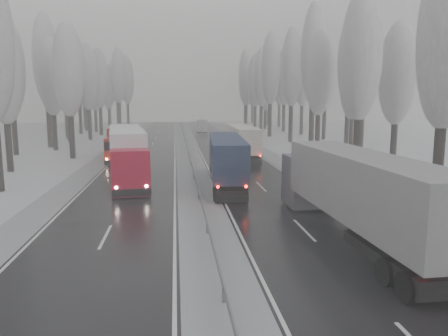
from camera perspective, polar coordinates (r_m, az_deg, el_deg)
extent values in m
cube|color=black|center=(41.32, 3.25, -0.82)|extent=(7.50, 200.00, 0.03)
cube|color=black|center=(40.92, -11.41, -1.08)|extent=(7.50, 200.00, 0.03)
cube|color=#A0A3A8|center=(40.78, -4.04, -0.95)|extent=(3.00, 200.00, 0.04)
cube|color=#A0A3A8|center=(42.42, 9.86, -0.68)|extent=(2.40, 200.00, 0.04)
cube|color=#A0A3A8|center=(41.66, -18.21, -1.17)|extent=(2.40, 200.00, 0.04)
cube|color=slate|center=(40.69, -4.05, -0.14)|extent=(0.06, 200.00, 0.32)
cube|color=slate|center=(38.77, -3.93, -1.04)|extent=(0.12, 0.12, 0.60)
cube|color=slate|center=(70.49, -5.04, 3.43)|extent=(0.12, 0.12, 0.60)
cylinder|color=black|center=(30.98, 26.14, 0.23)|extent=(0.68, 0.68, 5.60)
ellipsoid|color=gray|center=(30.93, 27.19, 15.05)|extent=(3.60, 3.60, 11.45)
cylinder|color=black|center=(40.73, 16.97, 2.63)|extent=(0.68, 0.68, 5.62)
ellipsoid|color=gray|center=(40.70, 17.49, 13.94)|extent=(3.60, 3.60, 11.48)
cylinder|color=black|center=(46.72, 21.24, 2.75)|extent=(0.64, 0.64, 4.94)
ellipsoid|color=gray|center=(46.57, 21.74, 11.41)|extent=(3.60, 3.60, 10.09)
cylinder|color=black|center=(49.51, 16.87, 3.51)|extent=(0.66, 0.66, 5.32)
ellipsoid|color=gray|center=(49.43, 17.28, 12.32)|extent=(3.60, 3.60, 10.88)
cylinder|color=black|center=(54.01, 17.41, 4.43)|extent=(0.72, 0.72, 6.31)
ellipsoid|color=gray|center=(54.13, 17.87, 13.99)|extent=(3.60, 3.60, 12.90)
cylinder|color=black|center=(58.93, 12.11, 4.53)|extent=(0.67, 0.67, 5.38)
ellipsoid|color=gray|center=(58.87, 12.36, 12.00)|extent=(3.60, 3.60, 10.98)
cylinder|color=black|center=(64.89, 16.27, 4.41)|extent=(0.62, 0.62, 4.59)
ellipsoid|color=gray|center=(64.75, 16.53, 10.20)|extent=(3.60, 3.60, 9.39)
cylinder|color=black|center=(64.29, 11.35, 5.60)|extent=(0.76, 0.76, 6.95)
ellipsoid|color=gray|center=(64.52, 11.63, 14.43)|extent=(3.60, 3.60, 14.19)
cylinder|color=black|center=(70.41, 15.75, 5.57)|extent=(0.74, 0.74, 6.59)
ellipsoid|color=gray|center=(70.54, 16.08, 13.22)|extent=(3.60, 3.60, 13.46)
cylinder|color=black|center=(74.04, 8.69, 5.86)|extent=(0.72, 0.72, 6.37)
ellipsoid|color=gray|center=(74.13, 8.86, 12.90)|extent=(3.60, 3.60, 13.01)
cylinder|color=black|center=(79.97, 12.93, 5.81)|extent=(0.70, 0.70, 5.97)
ellipsoid|color=gray|center=(80.00, 13.14, 11.92)|extent=(3.60, 3.60, 12.20)
cylinder|color=black|center=(84.12, 6.00, 6.36)|extent=(0.74, 0.74, 6.65)
ellipsoid|color=gray|center=(84.24, 6.11, 12.83)|extent=(3.60, 3.60, 13.59)
cylinder|color=black|center=(89.83, 10.08, 6.27)|extent=(0.71, 0.71, 6.14)
ellipsoid|color=gray|center=(89.87, 10.23, 11.86)|extent=(3.60, 3.60, 12.54)
cylinder|color=black|center=(93.71, 4.86, 6.45)|extent=(0.71, 0.71, 6.05)
ellipsoid|color=gray|center=(93.75, 4.93, 11.74)|extent=(3.60, 3.60, 12.37)
cylinder|color=black|center=(98.90, 7.79, 6.60)|extent=(0.72, 0.72, 6.30)
ellipsoid|color=gray|center=(98.96, 7.90, 11.81)|extent=(3.60, 3.60, 12.87)
cylinder|color=black|center=(101.10, 4.07, 6.59)|extent=(0.70, 0.70, 5.88)
ellipsoid|color=gray|center=(101.11, 4.12, 11.35)|extent=(3.60, 3.60, 12.00)
cylinder|color=black|center=(105.64, 5.36, 6.39)|extent=(0.64, 0.64, 4.86)
ellipsoid|color=gray|center=(105.57, 5.41, 10.16)|extent=(3.60, 3.60, 9.92)
cylinder|color=black|center=(107.94, 2.91, 6.77)|extent=(0.70, 0.70, 5.98)
ellipsoid|color=gray|center=(107.96, 2.95, 11.30)|extent=(3.60, 3.60, 12.21)
cylinder|color=black|center=(113.67, 7.21, 6.87)|extent=(0.71, 0.71, 6.19)
ellipsoid|color=gray|center=(113.71, 7.30, 11.33)|extent=(3.60, 3.60, 12.64)
cylinder|color=black|center=(117.85, 2.77, 7.16)|extent=(0.75, 0.75, 6.86)
ellipsoid|color=gray|center=(117.96, 2.81, 11.93)|extent=(3.60, 3.60, 14.01)
cylinder|color=black|center=(123.08, 5.71, 6.90)|extent=(0.68, 0.68, 5.55)
ellipsoid|color=gray|center=(123.06, 5.77, 10.59)|extent=(3.60, 3.60, 11.33)
cylinder|color=black|center=(128.55, 2.77, 7.14)|extent=(0.71, 0.71, 6.09)
ellipsoid|color=gray|center=(128.58, 2.80, 11.02)|extent=(3.60, 3.60, 12.45)
cylinder|color=black|center=(132.97, 3.71, 7.06)|extent=(0.67, 0.67, 5.49)
ellipsoid|color=gray|center=(132.95, 3.74, 10.44)|extent=(3.60, 3.60, 11.21)
cylinder|color=black|center=(47.42, -26.28, 2.58)|extent=(0.65, 0.65, 5.03)
ellipsoid|color=gray|center=(47.29, -26.89, 11.26)|extent=(3.60, 3.60, 10.28)
cylinder|color=black|center=(55.45, -19.26, 4.00)|extent=(0.67, 0.67, 5.44)
ellipsoid|color=gray|center=(55.40, -19.68, 12.02)|extent=(3.60, 3.60, 11.11)
cylinder|color=black|center=(61.47, -25.66, 4.18)|extent=(0.69, 0.69, 5.72)
ellipsoid|color=gray|center=(61.47, -26.18, 11.79)|extent=(3.60, 3.60, 11.69)
cylinder|color=black|center=(65.19, -21.22, 4.46)|extent=(0.66, 0.66, 5.23)
ellipsoid|color=gray|center=(65.12, -21.60, 11.02)|extent=(3.60, 3.60, 10.68)
cylinder|color=black|center=(69.47, -21.85, 5.23)|extent=(0.74, 0.74, 6.60)
ellipsoid|color=gray|center=(69.62, -22.31, 12.99)|extent=(3.60, 3.60, 13.49)
cylinder|color=black|center=(74.51, -19.27, 5.02)|extent=(0.65, 0.65, 5.16)
ellipsoid|color=gray|center=(74.44, -19.56, 10.69)|extent=(3.60, 3.60, 10.54)
cylinder|color=black|center=(78.69, -19.62, 5.41)|extent=(0.69, 0.69, 5.79)
ellipsoid|color=gray|center=(78.70, -19.94, 11.44)|extent=(3.60, 3.60, 11.84)
cylinder|color=black|center=(80.78, -17.12, 5.56)|extent=(0.68, 0.68, 5.64)
ellipsoid|color=gray|center=(80.77, -17.39, 11.27)|extent=(3.60, 3.60, 11.53)
cylinder|color=black|center=(85.68, -19.84, 5.90)|extent=(0.73, 0.73, 6.56)
ellipsoid|color=gray|center=(85.79, -20.17, 12.16)|extent=(3.60, 3.60, 13.40)
cylinder|color=black|center=(90.65, -15.79, 5.99)|extent=(0.69, 0.69, 5.79)
ellipsoid|color=gray|center=(90.65, -16.01, 11.22)|extent=(3.60, 3.60, 11.84)
cylinder|color=black|center=(95.43, -18.25, 6.26)|extent=(0.74, 0.74, 6.65)
ellipsoid|color=gray|center=(95.54, -18.53, 11.95)|extent=(3.60, 3.60, 13.58)
cylinder|color=black|center=(100.30, -16.39, 6.02)|extent=(0.65, 0.65, 5.12)
ellipsoid|color=gray|center=(100.25, -16.58, 10.19)|extent=(3.60, 3.60, 10.46)
cylinder|color=black|center=(104.75, -17.59, 6.27)|extent=(0.69, 0.69, 5.84)
ellipsoid|color=gray|center=(104.75, -17.80, 10.82)|extent=(3.60, 3.60, 11.92)
cylinder|color=black|center=(110.37, -13.46, 6.77)|extent=(0.74, 0.74, 6.67)
ellipsoid|color=gray|center=(110.47, -13.64, 11.71)|extent=(3.60, 3.60, 13.63)
cylinder|color=black|center=(115.78, -17.72, 6.59)|extent=(0.72, 0.72, 6.31)
ellipsoid|color=gray|center=(115.83, -17.94, 11.04)|extent=(3.60, 3.60, 12.88)
cylinder|color=black|center=(119.59, -12.41, 6.86)|extent=(0.72, 0.72, 6.29)
ellipsoid|color=gray|center=(119.64, -12.56, 11.16)|extent=(3.60, 3.60, 12.84)
cylinder|color=black|center=(124.28, -14.80, 6.51)|extent=(0.64, 0.64, 4.86)
ellipsoid|color=gray|center=(124.22, -14.93, 9.71)|extent=(3.60, 3.60, 9.92)
cylinder|color=black|center=(126.53, -13.70, 6.99)|extent=(0.74, 0.74, 6.63)
ellipsoid|color=gray|center=(126.61, -13.86, 11.28)|extent=(3.60, 3.60, 13.54)
cylinder|color=black|center=(130.88, -14.68, 6.82)|extent=(0.69, 0.69, 5.79)
ellipsoid|color=gray|center=(130.88, -14.83, 10.44)|extent=(3.60, 3.60, 11.82)
cube|color=#4E4D52|center=(29.45, 10.51, -1.41)|extent=(2.82, 2.92, 3.25)
cube|color=black|center=(30.59, 9.72, 0.43)|extent=(2.49, 0.21, 1.08)
cube|color=black|center=(31.06, 9.56, -3.30)|extent=(2.71, 0.27, 0.54)
cube|color=slate|center=(21.58, 17.92, -2.37)|extent=(3.32, 14.18, 3.03)
cube|color=black|center=(18.84, 22.97, -10.95)|extent=(2.62, 6.05, 0.49)
cylinder|color=black|center=(28.53, 8.84, -4.21)|extent=(0.42, 1.14, 1.13)
cylinder|color=black|center=(29.29, 13.10, -3.99)|extent=(0.42, 1.14, 1.13)
cylinder|color=black|center=(18.02, 20.49, -12.55)|extent=(0.42, 1.14, 1.13)
cylinder|color=black|center=(19.19, 26.57, -11.61)|extent=(0.42, 1.14, 1.13)
cylinder|color=black|center=(16.90, 22.87, -14.15)|extent=(0.42, 1.14, 1.13)
sphere|color=#FF0C05|center=(15.53, 26.23, -12.87)|extent=(0.22, 0.22, 0.22)
sphere|color=white|center=(30.70, 7.74, -2.57)|extent=(0.24, 0.24, 0.24)
sphere|color=white|center=(31.33, 11.35, -2.43)|extent=(0.24, 0.24, 0.24)
cube|color=navy|center=(42.77, -0.24, 1.69)|extent=(2.59, 2.69, 2.93)
cube|color=black|center=(43.90, -0.32, 2.78)|extent=(2.25, 0.23, 0.98)
cube|color=black|center=(44.24, -0.32, 0.40)|extent=(2.45, 0.29, 0.49)
cube|color=#141C38|center=(35.08, 0.32, 1.79)|extent=(3.26, 12.84, 2.74)
cube|color=black|center=(29.14, 1.02, -3.88)|extent=(2.25, 0.25, 0.44)
cube|color=black|center=(31.92, 0.67, -2.39)|extent=(2.47, 5.50, 0.44)
cube|color=black|center=(29.71, 0.95, -4.01)|extent=(2.25, 0.20, 0.59)
cylinder|color=black|center=(42.11, -1.59, 0.06)|extent=(0.40, 1.04, 1.02)
cylinder|color=black|center=(42.21, 1.20, 0.08)|extent=(0.40, 1.04, 1.02)
cylinder|color=black|center=(31.53, -1.15, -2.95)|extent=(0.40, 1.04, 1.02)
cylinder|color=black|center=(31.66, 2.57, -2.91)|extent=(0.40, 1.04, 1.02)
cylinder|color=black|center=(30.29, -1.08, -3.44)|extent=(0.40, 1.04, 1.02)
cylinder|color=black|center=(30.42, 2.79, -3.40)|extent=(0.40, 1.04, 1.02)
sphere|color=#FF0C05|center=(28.87, -0.81, -2.41)|extent=(0.20, 0.20, 0.20)
sphere|color=#FF0C05|center=(28.99, 2.86, -2.37)|extent=(0.20, 0.20, 0.20)
sphere|color=white|center=(44.18, -1.53, 0.90)|extent=(0.22, 0.22, 0.22)
sphere|color=white|center=(44.26, 0.88, 0.91)|extent=(0.22, 0.22, 0.22)
cube|color=beige|center=(58.71, 1.26, 3.63)|extent=(2.41, 2.51, 2.88)
cube|color=black|center=(59.84, 1.11, 4.37)|extent=(2.21, 0.10, 0.96)
cube|color=black|center=(60.11, 1.10, 2.65)|extent=(2.40, 0.15, 0.48)
cube|color=#B3B0A1|center=(51.22, 2.35, 3.98)|extent=(2.48, 12.50, 2.69)
cube|color=black|center=(45.28, 3.52, 0.69)|extent=(2.21, 0.12, 0.43)
cube|color=black|center=(48.03, 2.95, 1.40)|extent=(2.13, 5.29, 0.43)
cube|color=black|center=(45.82, 3.40, 0.55)|extent=(2.21, 0.06, 0.58)
cylinder|color=black|center=(57.94, 0.36, 2.48)|extent=(0.34, 1.00, 1.00)
cylinder|color=black|center=(58.20, 2.34, 2.50)|extent=(0.34, 1.00, 1.00)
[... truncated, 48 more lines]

